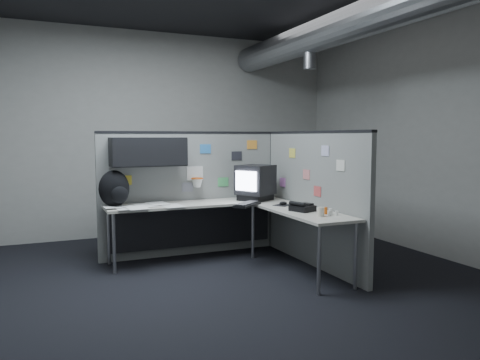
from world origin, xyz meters
name	(u,v)px	position (x,y,z in m)	size (l,w,h in m)	color
room	(282,88)	(0.56, 0.00, 2.10)	(5.62, 5.62, 3.22)	black
partition_back	(181,180)	(-0.25, 1.23, 1.00)	(2.44, 0.42, 1.63)	gray
partition_right	(312,198)	(1.10, 0.22, 0.82)	(0.07, 2.23, 1.63)	gray
desk	(224,214)	(0.15, 0.70, 0.61)	(2.31, 2.11, 0.73)	beige
monitor	(255,182)	(0.66, 0.90, 0.97)	(0.55, 0.55, 0.46)	black
keyboard	(247,204)	(0.35, 0.48, 0.75)	(0.45, 0.41, 0.04)	black
mouse	(283,204)	(0.77, 0.35, 0.75)	(0.27, 0.25, 0.05)	black
phone	(302,207)	(0.75, -0.13, 0.77)	(0.28, 0.29, 0.11)	black
bottles	(330,212)	(0.89, -0.46, 0.76)	(0.13, 0.15, 0.08)	silver
cup	(321,212)	(0.75, -0.51, 0.78)	(0.07, 0.07, 0.10)	beige
papers	(142,206)	(-0.82, 0.90, 0.74)	(0.93, 0.62, 0.02)	white
backpack	(115,189)	(-1.12, 1.02, 0.94)	(0.37, 0.34, 0.44)	black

